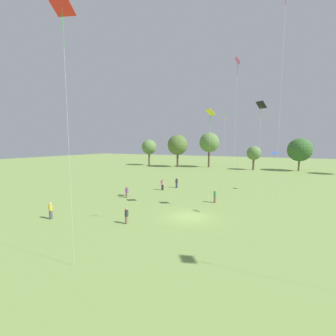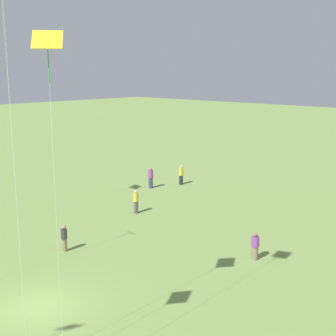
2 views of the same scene
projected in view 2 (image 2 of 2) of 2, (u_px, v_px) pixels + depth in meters
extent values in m
plane|color=#7A994C|center=(38.00, 308.00, 21.04)|extent=(240.00, 240.00, 0.00)
cylinder|color=#232328|center=(181.00, 180.00, 43.65)|extent=(0.45, 0.45, 0.87)
cylinder|color=gold|center=(181.00, 172.00, 43.49)|extent=(0.53, 0.53, 0.69)
sphere|color=beige|center=(181.00, 167.00, 43.40)|extent=(0.24, 0.24, 0.24)
cylinder|color=#4C4C51|center=(136.00, 207.00, 34.87)|extent=(0.34, 0.34, 0.93)
cylinder|color=gold|center=(136.00, 197.00, 34.71)|extent=(0.40, 0.40, 0.62)
sphere|color=beige|center=(136.00, 192.00, 34.62)|extent=(0.24, 0.24, 0.24)
cylinder|color=#847056|center=(255.00, 253.00, 26.34)|extent=(0.43, 0.43, 0.77)
cylinder|color=purple|center=(255.00, 242.00, 26.21)|extent=(0.51, 0.51, 0.57)
sphere|color=brown|center=(255.00, 235.00, 26.12)|extent=(0.24, 0.24, 0.24)
cylinder|color=#333D5B|center=(151.00, 183.00, 42.32)|extent=(0.53, 0.53, 0.94)
cylinder|color=purple|center=(151.00, 174.00, 42.15)|extent=(0.62, 0.62, 0.75)
sphere|color=#A87A56|center=(151.00, 169.00, 42.05)|extent=(0.24, 0.24, 0.24)
cylinder|color=#847056|center=(64.00, 245.00, 27.56)|extent=(0.42, 0.42, 0.77)
cylinder|color=#333338|center=(64.00, 234.00, 27.42)|extent=(0.50, 0.50, 0.59)
sphere|color=#A87A56|center=(64.00, 227.00, 27.33)|extent=(0.24, 0.24, 0.24)
cylinder|color=silver|center=(12.00, 136.00, 12.97)|extent=(0.01, 0.01, 17.40)
cube|color=yellow|center=(47.00, 39.00, 15.48)|extent=(1.29, 1.26, 0.65)
cylinder|color=green|center=(49.00, 66.00, 15.66)|extent=(0.04, 0.04, 1.13)
cylinder|color=silver|center=(56.00, 206.00, 16.66)|extent=(0.01, 0.01, 11.49)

